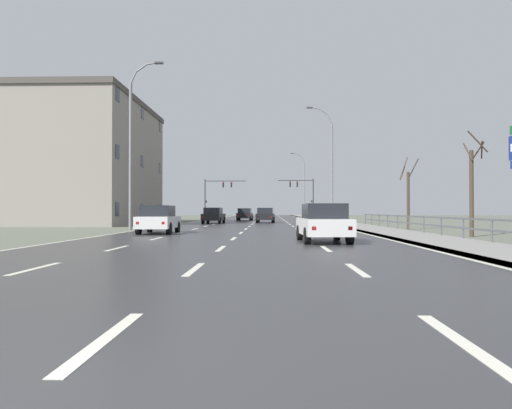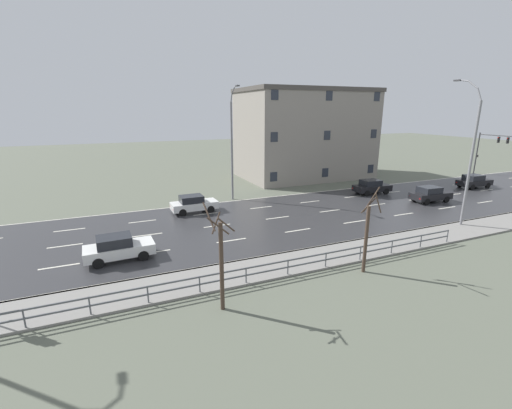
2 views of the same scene
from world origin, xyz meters
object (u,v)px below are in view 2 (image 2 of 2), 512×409
object	(u,v)px
car_near_right	(372,187)
brick_building	(304,134)
street_lamp_midground	(470,157)
car_far_left	(194,204)
car_near_left	(118,248)
car_mid_centre	(430,194)
traffic_signal_left	(489,146)
street_lamp_left_bank	(232,146)
car_far_right	(474,181)

from	to	relation	value
car_near_right	brick_building	distance (m)	13.14
street_lamp_midground	car_far_left	bearing A→B (deg)	-122.50
car_near_left	car_mid_centre	distance (m)	29.52
traffic_signal_left	car_mid_centre	size ratio (longest dim) A/B	1.46
traffic_signal_left	car_near_left	bearing A→B (deg)	-78.22
car_near_right	car_far_left	distance (m)	19.75
street_lamp_midground	car_far_left	xyz separation A→B (m)	(-11.98, -18.81, -4.72)
street_lamp_midground	car_mid_centre	xyz separation A→B (m)	(-6.27, 3.94, -4.72)
car_near_right	street_lamp_left_bank	bearing A→B (deg)	-100.38
street_lamp_midground	brick_building	distance (m)	23.38
car_far_right	car_mid_centre	bearing A→B (deg)	-72.61
car_mid_centre	brick_building	size ratio (longest dim) A/B	0.25
car_near_left	car_near_right	bearing A→B (deg)	103.58
street_lamp_midground	street_lamp_left_bank	xyz separation A→B (m)	(-14.92, -14.01, -0.02)
street_lamp_left_bank	brick_building	xyz separation A→B (m)	(-8.45, 13.30, 0.34)
car_mid_centre	brick_building	world-z (taller)	brick_building
street_lamp_midground	traffic_signal_left	world-z (taller)	street_lamp_midground
traffic_signal_left	brick_building	bearing A→B (deg)	-111.90
car_near_right	car_far_right	size ratio (longest dim) A/B	1.00
car_far_left	brick_building	size ratio (longest dim) A/B	0.24
car_near_left	car_mid_centre	xyz separation A→B (m)	(-2.62, 29.40, 0.00)
car_near_left	car_far_right	bearing A→B (deg)	94.97
street_lamp_left_bank	car_mid_centre	xyz separation A→B (m)	(8.65, 17.95, -4.70)
street_lamp_midground	car_far_right	world-z (taller)	street_lamp_midground
car_near_left	car_mid_centre	world-z (taller)	same
car_far_right	car_mid_centre	size ratio (longest dim) A/B	1.00
traffic_signal_left	car_near_right	world-z (taller)	traffic_signal_left
traffic_signal_left	car_far_right	world-z (taller)	traffic_signal_left
street_lamp_midground	street_lamp_left_bank	distance (m)	20.47
street_lamp_left_bank	car_near_right	xyz separation A→B (m)	(3.57, 14.94, -4.70)
street_lamp_midground	car_near_right	xyz separation A→B (m)	(-11.35, 0.93, -4.72)
car_far_left	car_far_right	distance (m)	33.16
car_mid_centre	car_near_left	bearing A→B (deg)	-82.03
street_lamp_left_bank	street_lamp_midground	bearing A→B (deg)	43.20
street_lamp_midground	car_far_left	world-z (taller)	street_lamp_midground
car_near_left	car_far_right	world-z (taller)	same
car_near_left	car_near_right	xyz separation A→B (m)	(-7.71, 26.39, 0.00)
street_lamp_midground	traffic_signal_left	bearing A→B (deg)	120.79
street_lamp_left_bank	car_far_left	distance (m)	7.33
street_lamp_left_bank	car_near_left	size ratio (longest dim) A/B	2.68
brick_building	car_near_right	bearing A→B (deg)	7.78
street_lamp_midground	car_far_right	xyz separation A→B (m)	(-8.99, 14.22, -4.72)
car_near_right	car_far_left	world-z (taller)	same
traffic_signal_left	car_far_left	bearing A→B (deg)	-87.54
street_lamp_left_bank	car_far_left	world-z (taller)	street_lamp_left_bank
car_far_right	street_lamp_left_bank	bearing A→B (deg)	-99.32
street_lamp_midground	car_mid_centre	bearing A→B (deg)	147.84
car_near_left	car_far_left	world-z (taller)	same
car_near_left	car_far_left	distance (m)	10.66
street_lamp_left_bank	car_mid_centre	distance (m)	20.48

